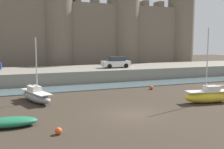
# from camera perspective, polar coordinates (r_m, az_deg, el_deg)

# --- Properties ---
(ground_plane) EXTENTS (160.00, 160.00, 0.00)m
(ground_plane) POSITION_cam_1_polar(r_m,az_deg,el_deg) (19.69, 4.60, -8.58)
(ground_plane) COLOR #382D23
(water_channel) EXTENTS (80.00, 4.50, 0.10)m
(water_channel) POSITION_cam_1_polar(r_m,az_deg,el_deg) (31.25, -5.58, -2.75)
(water_channel) COLOR slate
(water_channel) RESTS_ON ground
(quay_road) EXTENTS (64.73, 10.00, 1.66)m
(quay_road) POSITION_cam_1_polar(r_m,az_deg,el_deg) (38.10, -8.57, 0.11)
(quay_road) COLOR gray
(quay_road) RESTS_ON ground
(castle) EXTENTS (59.02, 6.29, 21.44)m
(castle) POSITION_cam_1_polar(r_m,az_deg,el_deg) (48.81, -11.67, 10.16)
(castle) COLOR #706354
(castle) RESTS_ON ground
(sailboat_foreground_right) EXTENTS (2.79, 5.19, 5.74)m
(sailboat_foreground_right) POSITION_cam_1_polar(r_m,az_deg,el_deg) (24.42, -16.20, -4.43)
(sailboat_foreground_right) COLOR gray
(sailboat_foreground_right) RESTS_ON ground
(sailboat_near_channel_right) EXTENTS (4.66, 2.05, 6.54)m
(sailboat_near_channel_right) POSITION_cam_1_polar(r_m,az_deg,el_deg) (24.64, 20.22, -4.34)
(sailboat_near_channel_right) COLOR yellow
(sailboat_near_channel_right) RESTS_ON ground
(rowboat_foreground_centre) EXTENTS (3.63, 1.66, 0.64)m
(rowboat_foreground_centre) POSITION_cam_1_polar(r_m,az_deg,el_deg) (17.79, -21.64, -9.60)
(rowboat_foreground_centre) COLOR #1E6B47
(rowboat_foreground_centre) RESTS_ON ground
(mooring_buoy_near_channel) EXTENTS (0.42, 0.42, 0.42)m
(mooring_buoy_near_channel) POSITION_cam_1_polar(r_m,az_deg,el_deg) (15.68, -11.58, -11.95)
(mooring_buoy_near_channel) COLOR #E04C1E
(mooring_buoy_near_channel) RESTS_ON ground
(mooring_buoy_near_shore) EXTENTS (0.37, 0.37, 0.37)m
(mooring_buoy_near_shore) POSITION_cam_1_polar(r_m,az_deg,el_deg) (28.72, 19.77, -3.69)
(mooring_buoy_near_shore) COLOR orange
(mooring_buoy_near_shore) RESTS_ON ground
(mooring_buoy_off_centre) EXTENTS (0.44, 0.44, 0.44)m
(mooring_buoy_off_centre) POSITION_cam_1_polar(r_m,az_deg,el_deg) (30.11, 8.57, -2.83)
(mooring_buoy_off_centre) COLOR #E04C1E
(mooring_buoy_off_centre) RESTS_ON ground
(car_quay_east) EXTENTS (4.14, 1.97, 1.62)m
(car_quay_east) POSITION_cam_1_polar(r_m,az_deg,el_deg) (38.44, 0.90, 2.65)
(car_quay_east) COLOR silver
(car_quay_east) RESTS_ON quay_road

